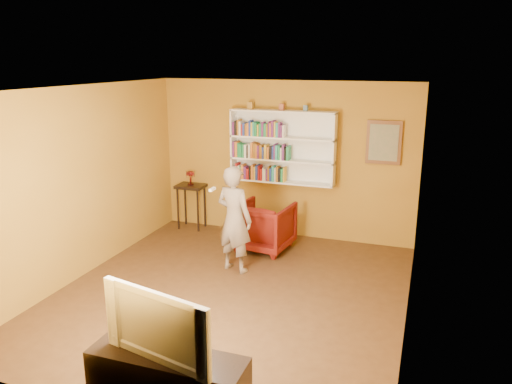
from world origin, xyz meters
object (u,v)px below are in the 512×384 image
console_table (191,192)px  person (234,219)px  bookshelf (283,147)px  tv_cabinet (168,380)px  ruby_lustre (190,175)px  television (165,322)px  armchair (264,226)px

console_table → person: 2.11m
console_table → person: bearing=-46.1°
bookshelf → tv_cabinet: bearing=-86.2°
console_table → ruby_lustre: bearing=33.7°
ruby_lustre → television: 4.93m
bookshelf → television: bookshelf is taller
console_table → television: 4.93m
console_table → ruby_lustre: (0.00, 0.00, 0.33)m
tv_cabinet → television: bearing=0.0°
armchair → tv_cabinet: bearing=102.6°
console_table → armchair: console_table is taller
ruby_lustre → person: bearing=-46.1°
console_table → bookshelf: bearing=5.4°
console_table → armchair: (1.60, -0.56, -0.29)m
console_table → person: (1.46, -1.52, 0.11)m
bookshelf → ruby_lustre: size_ratio=6.97×
console_table → armchair: size_ratio=0.95×
person → console_table: bearing=-30.9°
bookshelf → ruby_lustre: (-1.70, -0.16, -0.59)m
armchair → console_table: bearing=-12.6°
bookshelf → television: size_ratio=1.58×
tv_cabinet → television: television is taller
bookshelf → person: (-0.24, -1.68, -0.80)m
armchair → television: (0.41, -3.94, 0.45)m
bookshelf → person: 1.87m
armchair → person: (-0.14, -0.96, 0.40)m
console_table → television: (2.01, -4.50, 0.17)m
ruby_lustre → television: bearing=-65.9°
tv_cabinet → person: bearing=100.4°
bookshelf → console_table: 1.94m
tv_cabinet → television: 0.59m
console_table → tv_cabinet: bearing=-65.9°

